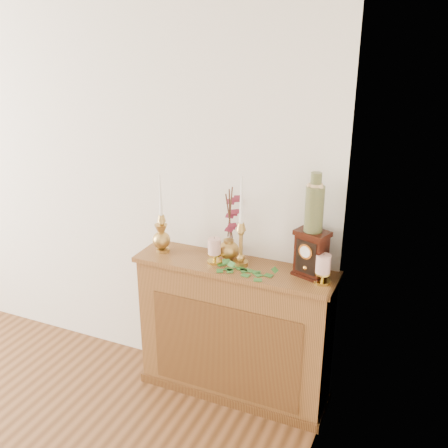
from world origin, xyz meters
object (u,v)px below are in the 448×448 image
at_px(candlestick_center, 241,237).
at_px(ginger_jar, 232,225).
at_px(mantel_clock, 311,254).
at_px(bud_vase, 161,238).
at_px(candlestick_left, 162,227).
at_px(ceramic_vase, 315,205).

distance_m(candlestick_center, ginger_jar, 0.13).
xyz_separation_m(candlestick_center, mantel_clock, (0.42, 0.03, -0.04)).
bearing_deg(bud_vase, mantel_clock, 2.60).
bearing_deg(candlestick_left, bud_vase, 166.06).
xyz_separation_m(bud_vase, ginger_jar, (0.44, 0.10, 0.12)).
bearing_deg(mantel_clock, bud_vase, -158.68).
relative_size(candlestick_center, bud_vase, 3.02).
height_order(bud_vase, ginger_jar, ginger_jar).
bearing_deg(ginger_jar, mantel_clock, -6.21).
height_order(candlestick_center, bud_vase, candlestick_center).
relative_size(mantel_clock, ceramic_vase, 0.82).
relative_size(bud_vase, ceramic_vase, 0.54).
xyz_separation_m(candlestick_left, ceramic_vase, (0.94, 0.05, 0.26)).
distance_m(ginger_jar, mantel_clock, 0.52).
distance_m(bud_vase, ginger_jar, 0.47).
distance_m(mantel_clock, ceramic_vase, 0.29).
bearing_deg(mantel_clock, ceramic_vase, 90.00).
bearing_deg(candlestick_left, mantel_clock, 2.74).
relative_size(candlestick_left, ceramic_vase, 1.51).
relative_size(candlestick_center, mantel_clock, 1.99).
distance_m(candlestick_center, mantel_clock, 0.42).
xyz_separation_m(mantel_clock, ceramic_vase, (0.00, 0.00, 0.29)).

